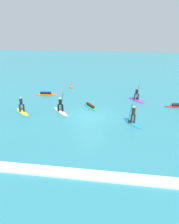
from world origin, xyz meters
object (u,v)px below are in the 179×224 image
at_px(surfer_on_blue_board, 133,118).
at_px(surfer_on_purple_board, 136,97).
at_px(surfer_on_red_board, 178,106).
at_px(surfer_on_white_board, 61,108).
at_px(surfer_on_yellow_board, 22,108).
at_px(marker_buoy, 71,87).
at_px(surfer_on_orange_board, 46,94).
at_px(surfer_on_green_board, 90,106).

bearing_deg(surfer_on_blue_board, surfer_on_purple_board, -39.55).
height_order(surfer_on_purple_board, surfer_on_red_board, surfer_on_purple_board).
height_order(surfer_on_white_board, surfer_on_yellow_board, surfer_on_white_board).
distance_m(surfer_on_yellow_board, marker_buoy, 10.82).
height_order(surfer_on_yellow_board, surfer_on_blue_board, surfer_on_blue_board).
bearing_deg(surfer_on_yellow_board, surfer_on_orange_board, 129.84).
xyz_separation_m(surfer_on_white_board, surfer_on_yellow_board, (-4.17, -0.69, 0.07)).
relative_size(surfer_on_red_board, surfer_on_yellow_board, 1.23).
height_order(surfer_on_white_board, marker_buoy, surfer_on_white_board).
xyz_separation_m(surfer_on_purple_board, surfer_on_green_board, (-5.46, -3.26, -0.28)).
distance_m(surfer_on_purple_board, surfer_on_red_board, 5.02).
distance_m(surfer_on_white_board, surfer_on_yellow_board, 4.23).
bearing_deg(surfer_on_orange_board, surfer_on_green_board, -35.57).
relative_size(surfer_on_purple_board, surfer_on_green_board, 0.97).
relative_size(surfer_on_white_board, surfer_on_yellow_board, 1.13).
xyz_separation_m(surfer_on_blue_board, marker_buoy, (-8.77, 11.54, -0.41)).
distance_m(surfer_on_red_board, surfer_on_yellow_board, 17.82).
bearing_deg(surfer_on_red_board, surfer_on_orange_board, -12.36).
bearing_deg(marker_buoy, surfer_on_white_board, -83.86).
bearing_deg(surfer_on_red_board, surfer_on_yellow_board, 9.44).
bearing_deg(surfer_on_red_board, marker_buoy, -27.64).
bearing_deg(marker_buoy, surfer_on_yellow_board, -106.85).
distance_m(surfer_on_white_board, surfer_on_orange_board, 6.98).
xyz_separation_m(surfer_on_green_board, surfer_on_blue_board, (4.74, -3.91, 0.44)).
bearing_deg(surfer_on_green_board, surfer_on_yellow_board, 74.40).
relative_size(surfer_on_green_board, surfer_on_blue_board, 1.05).
distance_m(surfer_on_green_board, marker_buoy, 8.63).
height_order(surfer_on_green_board, marker_buoy, marker_buoy).
height_order(surfer_on_purple_board, marker_buoy, surfer_on_purple_board).
bearing_deg(surfer_on_blue_board, marker_buoy, 3.40).
distance_m(surfer_on_orange_board, surfer_on_red_board, 17.00).
xyz_separation_m(surfer_on_white_board, surfer_on_purple_board, (8.45, 5.29, -0.00)).
xyz_separation_m(surfer_on_purple_board, surfer_on_blue_board, (-0.72, -7.17, 0.16)).
bearing_deg(marker_buoy, surfer_on_purple_board, -24.70).
height_order(surfer_on_white_board, surfer_on_green_board, surfer_on_white_board).
xyz_separation_m(surfer_on_green_board, surfer_on_red_board, (10.15, 1.49, 0.02)).
bearing_deg(surfer_on_purple_board, surfer_on_green_board, 80.33).
distance_m(surfer_on_purple_board, surfer_on_blue_board, 7.21).
bearing_deg(surfer_on_orange_board, surfer_on_white_board, -63.41).
distance_m(surfer_on_green_board, surfer_on_yellow_board, 7.67).
distance_m(surfer_on_green_board, surfer_on_blue_board, 6.16).
bearing_deg(surfer_on_yellow_board, surfer_on_blue_board, 38.31).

